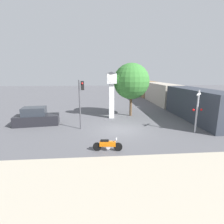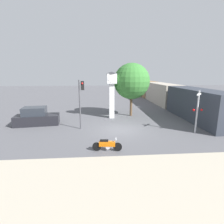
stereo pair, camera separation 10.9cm
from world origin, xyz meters
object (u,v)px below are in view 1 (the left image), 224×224
freight_train (151,90)px  railroad_crossing_signal (197,110)px  street_tree (131,81)px  traffic_light (81,96)px  motorcycle (108,145)px  clock_tower (111,88)px  parked_car (36,117)px

freight_train → railroad_crossing_signal: bearing=-97.0°
street_tree → traffic_light: bearing=-139.0°
motorcycle → street_tree: 11.01m
motorcycle → clock_tower: bearing=89.5°
clock_tower → parked_car: bearing=-164.2°
freight_train → parked_car: freight_train is taller
street_tree → freight_train: bearing=63.8°
parked_car → street_tree: bearing=9.3°
parked_car → traffic_light: bearing=-27.7°
railroad_crossing_signal → parked_car: size_ratio=0.85×
railroad_crossing_signal → street_tree: size_ratio=0.59×
clock_tower → street_tree: bearing=19.3°
clock_tower → traffic_light: (-3.08, -3.94, -0.38)m
traffic_light → street_tree: street_tree is taller
motorcycle → freight_train: size_ratio=0.04×
clock_tower → traffic_light: bearing=-128.0°
railroad_crossing_signal → street_tree: 8.33m
freight_train → traffic_light: (-12.52, -19.06, 1.39)m
freight_train → parked_car: size_ratio=10.03×
traffic_light → street_tree: bearing=41.0°
freight_train → traffic_light: bearing=-123.3°
clock_tower → parked_car: 8.52m
freight_train → railroad_crossing_signal: railroad_crossing_signal is taller
railroad_crossing_signal → parked_car: railroad_crossing_signal is taller
motorcycle → freight_train: 26.25m
freight_train → street_tree: bearing=-116.2°
freight_train → railroad_crossing_signal: (-2.58, -21.00, 0.33)m
street_tree → parked_car: (-10.19, -3.05, -3.41)m
traffic_light → railroad_crossing_signal: 10.18m
parked_car → freight_train: bearing=37.8°
traffic_light → parked_car: traffic_light is taller
motorcycle → railroad_crossing_signal: size_ratio=0.53×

